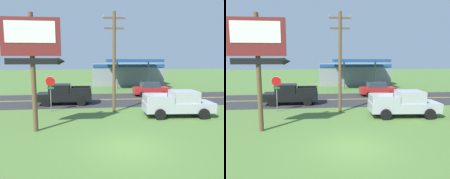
# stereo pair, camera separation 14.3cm
# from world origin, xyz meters

# --- Properties ---
(ground_plane) EXTENTS (180.00, 180.00, 0.00)m
(ground_plane) POSITION_xyz_m (0.00, 0.00, 0.00)
(ground_plane) COLOR #4C7033
(road_asphalt) EXTENTS (140.00, 8.00, 0.02)m
(road_asphalt) POSITION_xyz_m (0.00, 13.00, 0.01)
(road_asphalt) COLOR #2B2B2D
(road_asphalt) RESTS_ON ground
(road_centre_line) EXTENTS (126.00, 0.20, 0.01)m
(road_centre_line) POSITION_xyz_m (0.00, 13.00, 0.02)
(road_centre_line) COLOR gold
(road_centre_line) RESTS_ON road_asphalt
(motel_sign) EXTENTS (3.54, 0.54, 6.97)m
(motel_sign) POSITION_xyz_m (-5.11, 2.92, 4.89)
(motel_sign) COLOR brown
(motel_sign) RESTS_ON ground
(stop_sign) EXTENTS (0.80, 0.08, 2.95)m
(stop_sign) POSITION_xyz_m (-5.11, 8.02, 2.03)
(stop_sign) COLOR slate
(stop_sign) RESTS_ON ground
(utility_pole) EXTENTS (1.76, 0.26, 8.07)m
(utility_pole) POSITION_xyz_m (0.10, 7.34, 4.31)
(utility_pole) COLOR brown
(utility_pole) RESTS_ON ground
(gas_station) EXTENTS (12.00, 11.50, 4.40)m
(gas_station) POSITION_xyz_m (4.68, 27.78, 1.94)
(gas_station) COLOR gray
(gas_station) RESTS_ON ground
(pickup_silver_parked_on_lawn) EXTENTS (5.30, 2.46, 1.96)m
(pickup_silver_parked_on_lawn) POSITION_xyz_m (4.87, 5.56, 0.96)
(pickup_silver_parked_on_lawn) COLOR #A8AAAF
(pickup_silver_parked_on_lawn) RESTS_ON ground
(pickup_black_on_road) EXTENTS (5.20, 2.24, 1.96)m
(pickup_black_on_road) POSITION_xyz_m (-4.38, 11.00, 0.96)
(pickup_black_on_road) COLOR black
(pickup_black_on_road) RESTS_ON ground
(car_red_near_lane) EXTENTS (4.20, 2.00, 1.64)m
(car_red_near_lane) POSITION_xyz_m (5.44, 15.00, 0.83)
(car_red_near_lane) COLOR red
(car_red_near_lane) RESTS_ON ground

